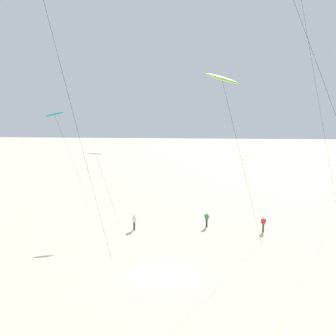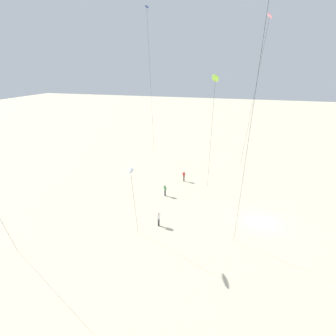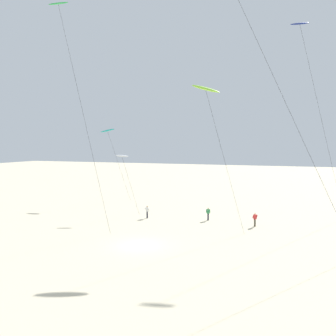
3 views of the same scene
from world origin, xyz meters
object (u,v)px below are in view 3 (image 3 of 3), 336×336
Objects in this scene: kite_flyer_nearest at (255,219)px; kite_flyer_middle at (208,213)px; kite_green at (60,11)px; kite_white at (122,157)px; kite_flyer_furthest at (147,212)px; kite_lime at (206,89)px; kite_teal at (108,131)px; kite_navy at (301,28)px; kite_pink at (239,0)px.

kite_flyer_middle is at bearing 168.11° from kite_flyer_nearest.
kite_flyer_nearest is at bearing 26.66° from kite_green.
kite_green is at bearing -98.13° from kite_white.
kite_white is at bearing 164.09° from kite_flyer_furthest.
kite_flyer_nearest is 1.00× the size of kite_flyer_middle.
kite_lime reaches higher than kite_white.
kite_teal reaches higher than kite_white.
kite_teal is at bearing 138.20° from kite_flyer_furthest.
kite_flyer_middle is (12.34, 0.39, -7.28)m from kite_white.
kite_white is 5.09× the size of kite_flyer_middle.
kite_flyer_nearest is (18.42, -0.89, -7.28)m from kite_white.
kite_green is 29.50m from kite_flyer_middle.
kite_teal is 20.23m from kite_flyer_furthest.
kite_navy is at bearing 35.16° from kite_green.
kite_lime is at bearing -128.54° from kite_navy.
kite_flyer_furthest is at bearing -41.80° from kite_teal.
kite_green is 15.24× the size of kite_flyer_middle.
kite_pink is (17.69, -11.26, 14.42)m from kite_white.
kite_teal is (-6.56, 20.84, -12.10)m from kite_green.
kite_green is 15.24× the size of kite_flyer_nearest.
kite_flyer_middle is at bearing 11.62° from kite_flyer_furthest.
kite_flyer_middle is 8.13m from kite_flyer_furthest.
kite_pink is 9.69m from kite_lime.
kite_flyer_furthest is (-13.31, 10.01, -21.69)m from kite_pink.
kite_teal is 7.64× the size of kite_flyer_middle.
kite_navy is 18.11m from kite_lime.
kite_flyer_nearest is at bearing 1.46° from kite_flyer_furthest.
kite_green is at bearing -153.34° from kite_flyer_nearest.
kite_teal is 0.77× the size of kite_lime.
kite_flyer_furthest is (4.37, -1.25, -7.28)m from kite_white.
kite_navy reaches higher than kite_flyer_nearest.
kite_green is 15.24× the size of kite_flyer_furthest.
kite_flyer_nearest is (19.98, 10.03, -23.43)m from kite_green.
kite_teal is 26.85m from kite_lime.
kite_navy is at bearing 51.46° from kite_lime.
kite_flyer_nearest is (0.73, 10.37, -21.69)m from kite_pink.
kite_flyer_nearest and kite_flyer_middle have the same top height.
kite_flyer_middle is (-6.08, 1.28, 0.00)m from kite_flyer_nearest.
kite_lime is at bearing 127.55° from kite_pink.
kite_teal reaches higher than kite_flyer_middle.
kite_flyer_nearest is 6.21m from kite_flyer_middle.
kite_white reaches higher than kite_flyer_nearest.
kite_flyer_furthest is (-18.71, -7.69, -24.32)m from kite_navy.
kite_flyer_furthest is at bearing 58.47° from kite_green.
kite_teal is 30.81m from kite_flyer_nearest.
kite_flyer_furthest is (-7.97, -1.64, 0.00)m from kite_flyer_middle.
kite_white is 5.09× the size of kite_flyer_nearest.
kite_flyer_middle is 1.00× the size of kite_flyer_furthest.
kite_white is 0.33× the size of kite_navy.
kite_navy is at bearing 15.59° from kite_white.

